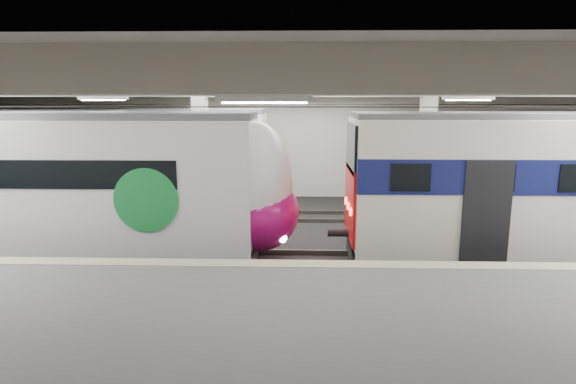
{
  "coord_description": "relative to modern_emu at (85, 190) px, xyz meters",
  "views": [
    {
      "loc": [
        0.63,
        -14.07,
        4.97
      ],
      "look_at": [
        0.17,
        1.0,
        2.0
      ],
      "focal_mm": 30.0,
      "sensor_mm": 36.0,
      "label": 1
    }
  ],
  "objects": [
    {
      "name": "far_train",
      "position": [
        -2.06,
        5.5,
        0.1
      ],
      "size": [
        14.2,
        3.01,
        4.52
      ],
      "rotation": [
        0.0,
        0.0,
        0.01
      ],
      "color": "white",
      "rests_on": "ground"
    },
    {
      "name": "station_hall",
      "position": [
        5.94,
        -1.74,
        1.01
      ],
      "size": [
        36.0,
        24.0,
        5.75
      ],
      "color": "black",
      "rests_on": "ground"
    },
    {
      "name": "modern_emu",
      "position": [
        0.0,
        0.0,
        0.0
      ],
      "size": [
        14.16,
        2.92,
        4.55
      ],
      "color": "white",
      "rests_on": "ground"
    }
  ]
}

